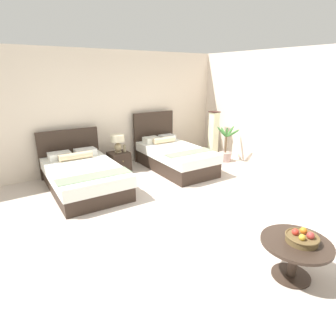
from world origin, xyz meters
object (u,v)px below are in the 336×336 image
Objects in this scene: table_lamp at (118,141)px; coffee_table at (295,251)px; vase at (125,148)px; fruit_bowl at (302,238)px; bed_near_corner at (174,156)px; floor_lamp_corner at (213,134)px; potted_palm at (225,152)px; bed_near_window at (83,176)px; nightstand at (119,162)px.

coffee_table is at bearing -89.15° from table_lamp.
vase is 0.47× the size of fruit_bowl.
bed_near_corner is 1.42m from table_lamp.
floor_lamp_corner is at bearing 57.93° from fruit_bowl.
table_lamp is 0.55× the size of coffee_table.
coffee_table is 0.80× the size of potted_palm.
fruit_bowl is (0.10, -4.62, -0.22)m from table_lamp.
vase is at bearing 162.13° from potted_palm.
vase is at bearing -23.15° from table_lamp.
potted_palm is at bearing -18.15° from table_lamp.
fruit_bowl reaches higher than coffee_table.
potted_palm is at bearing -98.44° from floor_lamp_corner.
vase is 4.56m from fruit_bowl.
potted_palm is at bearing 54.27° from coffee_table.
bed_near_window is at bearing -175.33° from floor_lamp_corner.
bed_near_corner is at bearing -169.04° from floor_lamp_corner.
table_lamp is 0.34× the size of floor_lamp_corner.
bed_near_corner is at bearing 169.44° from potted_palm.
coffee_table is at bearing -125.73° from potted_palm.
bed_near_window is 1.00× the size of bed_near_corner.
vase is at bearing -15.90° from nightstand.
bed_near_corner reaches higher than vase.
table_lamp is at bearing 153.17° from bed_near_corner.
fruit_bowl is at bearing -88.70° from nightstand.
potted_palm is (1.52, -0.28, -0.06)m from bed_near_corner.
table_lamp is at bearing 29.83° from bed_near_window.
nightstand is 4.56m from coffee_table.
bed_near_window is at bearing 175.84° from potted_palm.
table_lamp reaches higher than fruit_bowl.
table_lamp is 4.60m from coffee_table.
nightstand is at bearing 91.30° from fruit_bowl.
floor_lamp_corner is at bearing 81.56° from potted_palm.
table_lamp is 2.52× the size of vase.
bed_near_corner is 4.13m from coffee_table.
floor_lamp_corner is at bearing 4.67° from bed_near_window.
nightstand is 0.52m from table_lamp.
vase is at bearing 174.89° from floor_lamp_corner.
fruit_bowl is 4.56m from potted_palm.
table_lamp reaches higher than vase.
floor_lamp_corner reaches higher than fruit_bowl.
bed_near_corner reaches higher than fruit_bowl.
floor_lamp_corner reaches higher than potted_palm.
vase is 0.22× the size of coffee_table.
potted_palm reaches higher than fruit_bowl.
bed_near_corner is (2.28, 0.01, 0.03)m from bed_near_window.
floor_lamp_corner is at bearing 57.37° from coffee_table.
coffee_table is at bearing -105.97° from bed_near_corner.
nightstand is at bearing 29.02° from bed_near_window.
vase is (-1.07, 0.55, 0.24)m from bed_near_corner.
vase is at bearing 89.09° from coffee_table.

